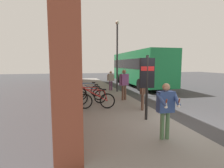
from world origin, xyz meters
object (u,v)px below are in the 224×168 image
at_px(city_bus, 139,67).
at_px(pedestrian_by_facade, 143,90).
at_px(pedestrian_near_bus, 111,79).
at_px(pedestrian_crossing_street, 124,82).
at_px(street_lamp, 117,50).
at_px(tourist_with_hotdogs, 166,105).
at_px(transit_info_sign, 147,77).
at_px(bicycle_under_window, 89,91).
at_px(bicycle_end_of_row, 96,100).
at_px(bicycle_leaning_wall, 90,93).
at_px(bicycle_mid_rack, 91,97).

relative_size(city_bus, pedestrian_by_facade, 6.93).
distance_m(city_bus, pedestrian_near_bus, 4.90).
bearing_deg(pedestrian_by_facade, pedestrian_near_bus, 0.55).
height_order(pedestrian_crossing_street, street_lamp, street_lamp).
relative_size(tourist_with_hotdogs, street_lamp, 0.30).
relative_size(pedestrian_crossing_street, pedestrian_near_bus, 1.16).
xyz_separation_m(transit_info_sign, pedestrian_by_facade, (1.33, -0.42, -0.67)).
bearing_deg(pedestrian_crossing_street, bicycle_under_window, 54.37).
xyz_separation_m(bicycle_end_of_row, street_lamp, (4.73, -2.28, 2.70)).
xyz_separation_m(bicycle_leaning_wall, tourist_with_hotdogs, (-5.77, -1.44, 0.58)).
bearing_deg(bicycle_leaning_wall, bicycle_under_window, -0.91).
xyz_separation_m(bicycle_under_window, pedestrian_near_bus, (2.48, -2.02, 0.54)).
bearing_deg(bicycle_mid_rack, street_lamp, -32.70).
bearing_deg(tourist_with_hotdogs, bicycle_leaning_wall, 14.02).
relative_size(bicycle_under_window, transit_info_sign, 0.70).
relative_size(transit_info_sign, pedestrian_crossing_street, 1.37).
bearing_deg(pedestrian_by_facade, tourist_with_hotdogs, 168.04).
distance_m(pedestrian_crossing_street, street_lamp, 3.75).
height_order(bicycle_end_of_row, bicycle_mid_rack, same).
bearing_deg(pedestrian_by_facade, transit_info_sign, 162.27).
distance_m(bicycle_under_window, pedestrian_crossing_street, 2.44).
relative_size(pedestrian_near_bus, street_lamp, 0.29).
bearing_deg(pedestrian_by_facade, bicycle_mid_rack, 51.93).
bearing_deg(bicycle_under_window, transit_info_sign, -161.70).
xyz_separation_m(transit_info_sign, pedestrian_near_bus, (7.47, -0.37, -0.67)).
distance_m(city_bus, pedestrian_crossing_street, 7.99).
height_order(bicycle_mid_rack, pedestrian_near_bus, pedestrian_near_bus).
height_order(bicycle_leaning_wall, pedestrian_crossing_street, pedestrian_crossing_street).
height_order(bicycle_end_of_row, pedestrian_crossing_street, pedestrian_crossing_street).
height_order(transit_info_sign, city_bus, city_bus).
bearing_deg(street_lamp, bicycle_end_of_row, 154.28).
bearing_deg(street_lamp, pedestrian_by_facade, 177.21).
bearing_deg(street_lamp, bicycle_mid_rack, 147.30).
height_order(bicycle_under_window, tourist_with_hotdogs, tourist_with_hotdogs).
bearing_deg(city_bus, bicycle_leaning_wall, 139.44).
bearing_deg(bicycle_leaning_wall, city_bus, -40.56).
xyz_separation_m(city_bus, pedestrian_near_bus, (-3.18, 3.62, -0.87)).
bearing_deg(bicycle_mid_rack, city_bus, -36.74).
height_order(bicycle_under_window, city_bus, city_bus).
relative_size(bicycle_end_of_row, pedestrian_by_facade, 1.16).
relative_size(transit_info_sign, pedestrian_by_facade, 1.58).
bearing_deg(bicycle_leaning_wall, pedestrian_near_bus, -30.63).
height_order(bicycle_under_window, pedestrian_by_facade, pedestrian_by_facade).
height_order(pedestrian_near_bus, street_lamp, street_lamp).
bearing_deg(bicycle_mid_rack, tourist_with_hotdogs, -162.48).
xyz_separation_m(bicycle_under_window, transit_info_sign, (-4.99, -1.65, 1.21)).
bearing_deg(pedestrian_near_bus, city_bus, -48.76).
distance_m(bicycle_end_of_row, tourist_with_hotdogs, 4.04).
bearing_deg(street_lamp, transit_info_sign, 174.18).
relative_size(pedestrian_near_bus, tourist_with_hotdogs, 0.97).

